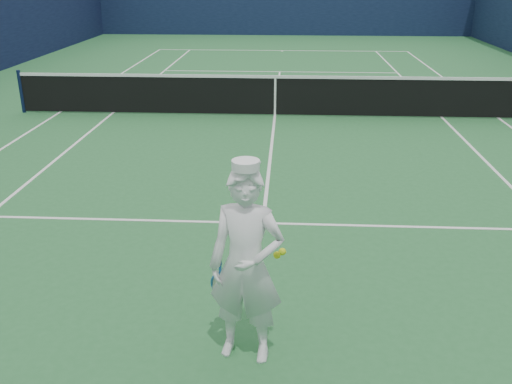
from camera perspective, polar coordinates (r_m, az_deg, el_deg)
ground at (r=14.32m, az=1.90°, el=7.62°), size 80.00×80.00×0.00m
court_markings at (r=14.31m, az=1.90°, el=7.63°), size 11.03×23.83×0.01m
windscreen_fence at (r=13.97m, az=2.00°, el=15.60°), size 20.12×36.12×4.00m
tennis_net at (r=14.19m, az=1.93°, el=9.79°), size 12.88×0.09×1.07m
tennis_player at (r=5.17m, az=-0.98°, el=-7.38°), size 0.77×0.60×1.95m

